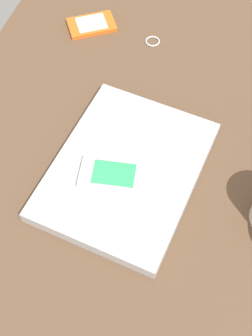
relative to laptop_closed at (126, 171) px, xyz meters
The scene contains 5 objects.
desk_surface 10.93cm from the laptop_closed, 158.68° to the left, with size 120.00×80.00×3.00cm, color brown.
laptop_closed is the anchor object (origin of this frame).
cell_phone_on_laptop 3.28cm from the laptop_closed, 27.80° to the right, with size 7.45×11.97×1.16cm.
cell_phone_on_desk 37.66cm from the laptop_closed, 151.15° to the right, with size 10.53×11.56×0.99cm.
key_ring 32.70cm from the laptop_closed, behind, with size 3.07×3.07×0.36cm, color silver.
Camera 1 is at (49.13, 8.63, 70.84)cm, focal length 49.64 mm.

